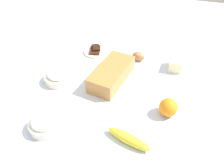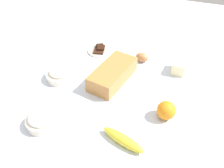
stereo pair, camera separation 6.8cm
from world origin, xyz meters
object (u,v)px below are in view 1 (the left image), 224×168
(flour_bowl, at_px, (58,76))
(banana, at_px, (129,139))
(loaf_pan, at_px, (111,74))
(chocolate_plate, at_px, (95,51))
(sugar_bowl, at_px, (44,124))
(butter_block, at_px, (176,64))
(egg_near_butter, at_px, (139,56))
(orange_fruit, at_px, (168,107))

(flour_bowl, height_order, banana, flour_bowl)
(loaf_pan, distance_m, chocolate_plate, 0.27)
(loaf_pan, xyz_separation_m, chocolate_plate, (0.22, 0.15, -0.03))
(chocolate_plate, bearing_deg, sugar_bowl, 177.01)
(loaf_pan, relative_size, butter_block, 3.35)
(egg_near_butter, bearing_deg, chocolate_plate, 86.96)
(banana, relative_size, chocolate_plate, 1.46)
(flour_bowl, relative_size, orange_fruit, 1.68)
(flour_bowl, distance_m, orange_fruit, 0.56)
(banana, xyz_separation_m, egg_near_butter, (0.56, 0.06, 0.01))
(loaf_pan, relative_size, sugar_bowl, 2.33)
(loaf_pan, relative_size, chocolate_plate, 2.32)
(butter_block, bearing_deg, egg_near_butter, 82.24)
(orange_fruit, bearing_deg, sugar_bowl, 113.57)
(banana, distance_m, egg_near_butter, 0.56)
(butter_block, bearing_deg, chocolate_plate, 84.84)
(flour_bowl, bearing_deg, egg_near_butter, -52.08)
(banana, bearing_deg, chocolate_plate, 28.91)
(flour_bowl, distance_m, sugar_bowl, 0.31)
(loaf_pan, xyz_separation_m, flour_bowl, (-0.07, 0.26, -0.01))
(orange_fruit, distance_m, chocolate_plate, 0.59)
(banana, relative_size, egg_near_butter, 2.69)
(flour_bowl, xyz_separation_m, orange_fruit, (-0.09, -0.55, 0.01))
(orange_fruit, xyz_separation_m, butter_block, (0.34, -0.01, -0.01))
(orange_fruit, height_order, egg_near_butter, orange_fruit)
(flour_bowl, bearing_deg, butter_block, -66.06)
(banana, distance_m, butter_block, 0.55)
(sugar_bowl, height_order, orange_fruit, orange_fruit)
(sugar_bowl, bearing_deg, banana, -86.69)
(orange_fruit, bearing_deg, loaf_pan, 61.17)
(butter_block, bearing_deg, sugar_bowl, 138.36)
(chocolate_plate, bearing_deg, butter_block, -95.16)
(egg_near_butter, bearing_deg, sugar_bowl, 153.79)
(flour_bowl, bearing_deg, sugar_bowl, -166.99)
(egg_near_butter, xyz_separation_m, chocolate_plate, (0.01, 0.25, -0.02))
(loaf_pan, xyz_separation_m, orange_fruit, (-0.16, -0.29, -0.00))
(flour_bowl, height_order, sugar_bowl, same)
(loaf_pan, distance_m, butter_block, 0.35)
(egg_near_butter, bearing_deg, loaf_pan, 154.45)
(chocolate_plate, bearing_deg, loaf_pan, -145.05)
(butter_block, bearing_deg, orange_fruit, 178.26)
(butter_block, distance_m, chocolate_plate, 0.46)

